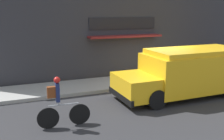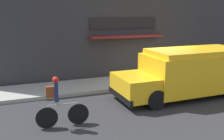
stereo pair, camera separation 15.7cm
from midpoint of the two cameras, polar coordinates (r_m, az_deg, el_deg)
name	(u,v)px [view 1 (the left image)]	position (r m, az deg, el deg)	size (l,w,h in m)	color
ground_plane	(159,86)	(13.28, 9.83, -3.54)	(70.00, 70.00, 0.00)	#2B2B2D
sidewalk	(148,79)	(14.20, 7.48, -2.06)	(28.00, 2.26, 0.16)	#999993
storefront	(137,33)	(14.98, 5.13, 7.94)	(16.82, 0.92, 4.87)	#2D2D33
school_bus	(188,72)	(11.95, 15.88, -0.34)	(6.02, 2.70, 2.07)	yellow
cyclist	(60,104)	(8.59, -11.76, -7.21)	(1.72, 0.20, 1.69)	black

